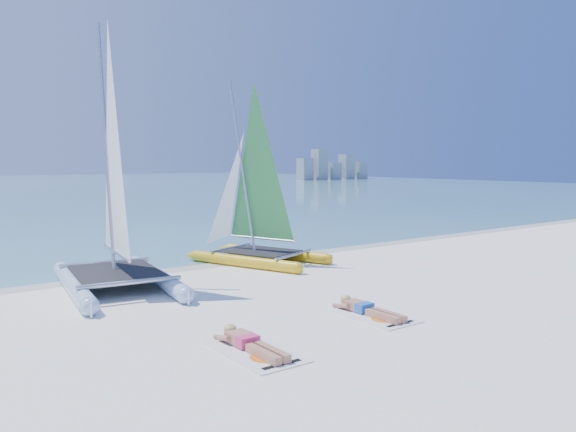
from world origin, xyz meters
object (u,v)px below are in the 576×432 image
object	(u,v)px
catamaran_yellow	(249,203)
towel_a	(255,352)
sunbather_b	(366,308)
catamaran_blue	(113,205)
towel_b	(372,315)
sunbather_a	(249,342)

from	to	relation	value
catamaran_yellow	towel_a	size ratio (longest dim) A/B	3.12
towel_a	sunbather_b	size ratio (longest dim) A/B	1.07
catamaran_blue	sunbather_b	xyz separation A→B (m)	(3.31, -5.37, -1.93)
catamaran_yellow	towel_b	world-z (taller)	catamaran_yellow
sunbather_a	catamaran_yellow	bearing A→B (deg)	57.76
towel_a	sunbather_a	world-z (taller)	sunbather_a
catamaran_yellow	sunbather_b	bearing A→B (deg)	-122.32
sunbather_b	towel_a	bearing A→B (deg)	-168.88
catamaran_yellow	towel_b	size ratio (longest dim) A/B	3.12
towel_b	sunbather_b	distance (m)	0.22
catamaran_blue	sunbather_b	distance (m)	6.59
catamaran_blue	sunbather_b	world-z (taller)	catamaran_blue
catamaran_yellow	catamaran_blue	bearing A→B (deg)	172.82
catamaran_yellow	sunbather_b	size ratio (longest dim) A/B	3.35
catamaran_blue	sunbather_a	size ratio (longest dim) A/B	3.97
sunbather_a	towel_b	world-z (taller)	sunbather_a
catamaran_blue	catamaran_yellow	xyz separation A→B (m)	(4.60, 1.14, -0.22)
catamaran_blue	towel_b	size ratio (longest dim) A/B	3.70
catamaran_yellow	towel_a	world-z (taller)	catamaran_yellow
sunbather_a	towel_b	bearing A→B (deg)	4.11
catamaran_yellow	sunbather_a	distance (m)	8.36
towel_a	towel_b	size ratio (longest dim) A/B	1.00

